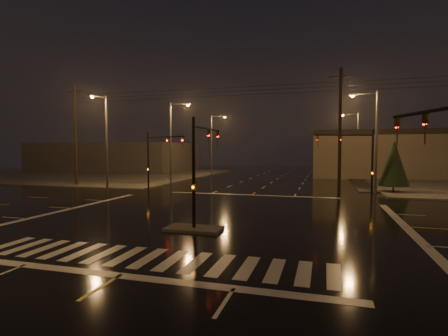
{
  "coord_description": "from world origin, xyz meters",
  "views": [
    {
      "loc": [
        6.64,
        -21.19,
        4.27
      ],
      "look_at": [
        -0.12,
        2.17,
        3.0
      ],
      "focal_mm": 28.0,
      "sensor_mm": 36.0,
      "label": 1
    }
  ],
  "objects": [
    {
      "name": "conifer_0",
      "position": [
        13.23,
        16.61,
        2.94
      ],
      "size": [
        2.87,
        2.87,
        5.18
      ],
      "color": "black",
      "rests_on": "ground"
    },
    {
      "name": "stop_bar_near",
      "position": [
        0.0,
        -11.0,
        0.01
      ],
      "size": [
        16.0,
        0.5,
        0.01
      ],
      "primitive_type": "cube",
      "color": "beige",
      "rests_on": "ground"
    },
    {
      "name": "signal_mast_median",
      "position": [
        0.0,
        -3.07,
        3.75
      ],
      "size": [
        0.25,
        4.59,
        6.0
      ],
      "color": "black",
      "rests_on": "ground"
    },
    {
      "name": "median_island",
      "position": [
        0.0,
        -4.0,
        0.07
      ],
      "size": [
        3.0,
        1.6,
        0.15
      ],
      "primitive_type": "cube",
      "color": "#403E3A",
      "rests_on": "ground"
    },
    {
      "name": "streetlight_1",
      "position": [
        -11.18,
        18.0,
        5.8
      ],
      "size": [
        2.77,
        0.32,
        10.0
      ],
      "color": "#38383A",
      "rests_on": "ground"
    },
    {
      "name": "signal_mast_ne",
      "position": [
        9.5,
        10.14,
        3.79
      ],
      "size": [
        4.84,
        1.86,
        6.0
      ],
      "color": "black",
      "rests_on": "ground"
    },
    {
      "name": "commercial_block",
      "position": [
        -35.0,
        42.0,
        2.8
      ],
      "size": [
        30.0,
        18.0,
        5.6
      ],
      "primitive_type": "cube",
      "color": "#413C39",
      "rests_on": "ground"
    },
    {
      "name": "utility_pole_1",
      "position": [
        8.0,
        14.0,
        6.13
      ],
      "size": [
        2.2,
        0.32,
        12.0
      ],
      "color": "black",
      "rests_on": "ground"
    },
    {
      "name": "sidewalk_nw",
      "position": [
        -30.0,
        30.0,
        0.06
      ],
      "size": [
        36.0,
        36.0,
        0.12
      ],
      "primitive_type": "cube",
      "color": "#403E3A",
      "rests_on": "ground"
    },
    {
      "name": "streetlight_2",
      "position": [
        -11.18,
        34.0,
        5.8
      ],
      "size": [
        2.77,
        0.32,
        10.0
      ],
      "color": "#38383A",
      "rests_on": "ground"
    },
    {
      "name": "ground",
      "position": [
        0.0,
        0.0,
        0.0
      ],
      "size": [
        140.0,
        140.0,
        0.0
      ],
      "primitive_type": "plane",
      "color": "black",
      "rests_on": "ground"
    },
    {
      "name": "utility_pole_0",
      "position": [
        -22.0,
        14.0,
        6.13
      ],
      "size": [
        2.2,
        0.32,
        12.0
      ],
      "color": "black",
      "rests_on": "ground"
    },
    {
      "name": "streetlight_4",
      "position": [
        11.18,
        36.0,
        5.8
      ],
      "size": [
        2.77,
        0.32,
        10.0
      ],
      "color": "#38383A",
      "rests_on": "ground"
    },
    {
      "name": "streetlight_5",
      "position": [
        -16.0,
        11.18,
        5.8
      ],
      "size": [
        0.32,
        2.77,
        10.0
      ],
      "color": "#38383A",
      "rests_on": "ground"
    },
    {
      "name": "stop_bar_far",
      "position": [
        0.0,
        11.0,
        0.01
      ],
      "size": [
        16.0,
        0.5,
        0.01
      ],
      "primitive_type": "cube",
      "color": "beige",
      "rests_on": "ground"
    },
    {
      "name": "signal_mast_nw",
      "position": [
        -9.5,
        10.14,
        3.79
      ],
      "size": [
        4.84,
        1.86,
        6.0
      ],
      "color": "black",
      "rests_on": "ground"
    },
    {
      "name": "crosswalk",
      "position": [
        0.0,
        -9.0,
        0.01
      ],
      "size": [
        15.0,
        2.6,
        0.01
      ],
      "primitive_type": "cube",
      "color": "beige",
      "rests_on": "ground"
    },
    {
      "name": "streetlight_3",
      "position": [
        11.18,
        16.0,
        5.8
      ],
      "size": [
        2.77,
        0.32,
        10.0
      ],
      "color": "#38383A",
      "rests_on": "ground"
    }
  ]
}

